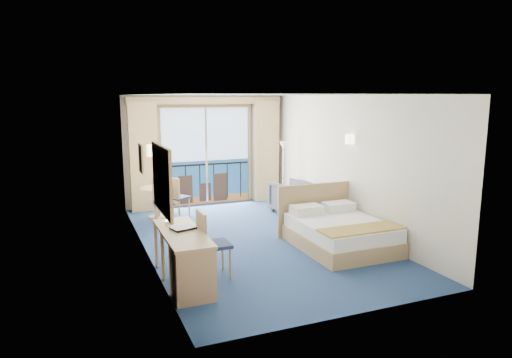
% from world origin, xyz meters
% --- Properties ---
extents(floor, '(6.50, 6.50, 0.00)m').
position_xyz_m(floor, '(0.00, 0.00, 0.00)').
color(floor, navy).
rests_on(floor, ground).
extents(room_walls, '(4.04, 6.54, 2.72)m').
position_xyz_m(room_walls, '(0.00, 0.00, 1.78)').
color(room_walls, beige).
rests_on(room_walls, ground).
extents(balcony_door, '(2.36, 0.03, 2.52)m').
position_xyz_m(balcony_door, '(-0.01, 3.22, 1.14)').
color(balcony_door, navy).
rests_on(balcony_door, room_walls).
extents(curtain_left, '(0.65, 0.22, 2.55)m').
position_xyz_m(curtain_left, '(-1.55, 3.07, 1.28)').
color(curtain_left, tan).
rests_on(curtain_left, room_walls).
extents(curtain_right, '(0.65, 0.22, 2.55)m').
position_xyz_m(curtain_right, '(1.55, 3.07, 1.28)').
color(curtain_right, tan).
rests_on(curtain_right, room_walls).
extents(pelmet, '(3.80, 0.25, 0.18)m').
position_xyz_m(pelmet, '(0.00, 3.10, 2.58)').
color(pelmet, '#A18557').
rests_on(pelmet, room_walls).
extents(mirror, '(0.05, 1.25, 0.95)m').
position_xyz_m(mirror, '(-1.97, -1.50, 1.55)').
color(mirror, '#A18557').
rests_on(mirror, room_walls).
extents(wall_print, '(0.04, 0.42, 0.52)m').
position_xyz_m(wall_print, '(-1.97, 0.45, 1.60)').
color(wall_print, '#A18557').
rests_on(wall_print, room_walls).
extents(sconce_left, '(0.18, 0.18, 0.18)m').
position_xyz_m(sconce_left, '(-1.94, -0.60, 1.85)').
color(sconce_left, '#FFE9B2').
rests_on(sconce_left, room_walls).
extents(sconce_right, '(0.18, 0.18, 0.18)m').
position_xyz_m(sconce_right, '(1.94, -0.15, 1.85)').
color(sconce_right, '#FFE9B2').
rests_on(sconce_right, room_walls).
extents(bed, '(1.60, 1.90, 1.00)m').
position_xyz_m(bed, '(1.25, -0.94, 0.28)').
color(bed, '#A18557').
rests_on(bed, ground).
extents(nightstand, '(0.37, 0.35, 0.49)m').
position_xyz_m(nightstand, '(1.79, 0.20, 0.24)').
color(nightstand, tan).
rests_on(nightstand, ground).
extents(phone, '(0.18, 0.15, 0.08)m').
position_xyz_m(phone, '(1.77, 0.19, 0.53)').
color(phone, white).
rests_on(phone, nightstand).
extents(armchair, '(1.02, 1.03, 0.74)m').
position_xyz_m(armchair, '(1.58, 1.65, 0.37)').
color(armchair, '#3F424D').
rests_on(armchair, ground).
extents(floor_lamp, '(0.22, 0.22, 1.60)m').
position_xyz_m(floor_lamp, '(1.64, 2.21, 1.21)').
color(floor_lamp, silver).
rests_on(floor_lamp, ground).
extents(desk, '(0.56, 1.64, 0.77)m').
position_xyz_m(desk, '(-1.71, -1.91, 0.43)').
color(desk, '#A18557').
rests_on(desk, ground).
extents(desk_chair, '(0.45, 0.44, 1.02)m').
position_xyz_m(desk_chair, '(-1.29, -1.40, 0.57)').
color(desk_chair, '#1E2547').
rests_on(desk_chair, ground).
extents(folder, '(0.39, 0.33, 0.03)m').
position_xyz_m(folder, '(-1.66, -1.34, 0.78)').
color(folder, black).
rests_on(folder, desk).
extents(desk_lamp, '(0.12, 0.12, 0.46)m').
position_xyz_m(desk_lamp, '(-1.80, -0.95, 1.11)').
color(desk_lamp, silver).
rests_on(desk_lamp, desk).
extents(round_table, '(0.77, 0.77, 0.69)m').
position_xyz_m(round_table, '(-1.39, 2.31, 0.52)').
color(round_table, '#A18557').
rests_on(round_table, ground).
extents(table_chair_a, '(0.55, 0.55, 0.92)m').
position_xyz_m(table_chair_a, '(-1.01, 2.17, 0.52)').
color(table_chair_a, '#1E2547').
rests_on(table_chair_a, ground).
extents(table_chair_b, '(0.45, 0.46, 0.98)m').
position_xyz_m(table_chair_b, '(-1.37, 1.76, 0.55)').
color(table_chair_b, '#1E2547').
rests_on(table_chair_b, ground).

